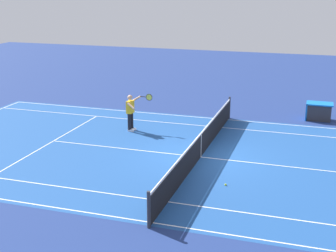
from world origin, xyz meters
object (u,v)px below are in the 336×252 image
tennis_net (201,145)px  tennis_player_near (131,111)px  equipment_cart_tarped (319,111)px  tennis_ball (226,185)px

tennis_net → tennis_player_near: tennis_player_near is taller
tennis_player_near → equipment_cart_tarped: (-8.02, -4.41, -0.49)m
tennis_ball → equipment_cart_tarped: size_ratio=0.05×
tennis_net → tennis_player_near: 4.53m
tennis_player_near → tennis_net: bearing=147.9°
equipment_cart_tarped → tennis_net: bearing=58.3°
tennis_ball → equipment_cart_tarped: bearing=-106.7°
tennis_player_near → equipment_cart_tarped: bearing=-151.2°
tennis_player_near → equipment_cart_tarped: 9.16m
tennis_ball → equipment_cart_tarped: equipment_cart_tarped is taller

